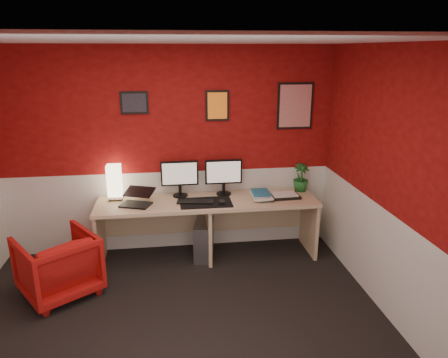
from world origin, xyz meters
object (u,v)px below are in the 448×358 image
laptop (135,196)px  potted_plant (301,177)px  shoji_lamp (115,183)px  armchair (58,265)px  desk (208,229)px  monitor_right (224,172)px  monitor_left (180,173)px  pc_tower (204,239)px  zen_tray (284,196)px

laptop → potted_plant: size_ratio=0.94×
shoji_lamp → armchair: size_ratio=0.56×
armchair → potted_plant: bearing=161.1°
desk → monitor_right: bearing=41.3°
monitor_left → pc_tower: 0.86m
zen_tray → pc_tower: zen_tray is taller
pc_tower → armchair: bearing=-147.2°
laptop → zen_tray: 1.77m
pc_tower → armchair: armchair is taller
desk → armchair: desk is taller
monitor_right → laptop: bearing=-166.8°
shoji_lamp → zen_tray: (2.01, -0.20, -0.18)m
armchair → pc_tower: bearing=166.5°
laptop → monitor_left: 0.60m
desk → pc_tower: desk is taller
monitor_right → monitor_left: bearing=179.5°
laptop → zen_tray: (1.76, 0.05, -0.09)m
laptop → zen_tray: laptop is taller
desk → monitor_left: monitor_left is taller
shoji_lamp → potted_plant: shoji_lamp is taller
zen_tray → armchair: 2.64m
monitor_left → potted_plant: size_ratio=1.65×
laptop → monitor_right: bearing=34.7°
potted_plant → pc_tower: bearing=-171.2°
shoji_lamp → potted_plant: 2.27m
potted_plant → armchair: bearing=-164.0°
desk → potted_plant: 1.33m
armchair → monitor_left: bearing=177.0°
laptop → armchair: bearing=-122.9°
desk → potted_plant: (1.19, 0.20, 0.54)m
laptop → monitor_right: 1.09m
potted_plant → armchair: potted_plant is taller
potted_plant → pc_tower: potted_plant is taller
zen_tray → desk: bearing=179.6°
pc_tower → armchair: 1.67m
shoji_lamp → armchair: 1.13m
laptop → armchair: (-0.77, -0.55, -0.51)m
laptop → monitor_right: size_ratio=0.57×
pc_tower → monitor_right: bearing=46.4°
shoji_lamp → laptop: (0.25, -0.25, -0.09)m
laptop → monitor_left: monitor_left is taller
zen_tray → armchair: bearing=-166.7°
potted_plant → zen_tray: bearing=-142.3°
pc_tower → potted_plant: bearing=20.2°
zen_tray → monitor_right: bearing=164.4°
shoji_lamp → zen_tray: 2.03m
monitor_left → monitor_right: bearing=-0.5°
desk → pc_tower: 0.15m
desk → monitor_right: monitor_right is taller
potted_plant → pc_tower: 1.43m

